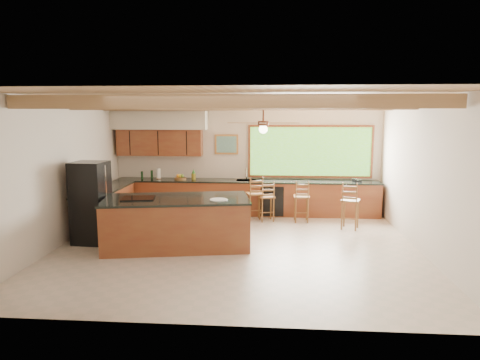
{
  "coord_description": "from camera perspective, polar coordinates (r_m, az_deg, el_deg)",
  "views": [
    {
      "loc": [
        0.69,
        -8.31,
        2.67
      ],
      "look_at": [
        -0.0,
        0.8,
        1.25
      ],
      "focal_mm": 32.0,
      "sensor_mm": 36.0,
      "label": 1
    }
  ],
  "objects": [
    {
      "name": "bar_stool_b",
      "position": [
        10.67,
        3.57,
        -2.36
      ],
      "size": [
        0.44,
        0.44,
        1.02
      ],
      "rotation": [
        0.0,
        0.0,
        0.24
      ],
      "color": "brown",
      "rests_on": "ground"
    },
    {
      "name": "bar_stool_c",
      "position": [
        10.66,
        8.23,
        -2.33
      ],
      "size": [
        0.38,
        0.38,
        1.06
      ],
      "rotation": [
        0.0,
        0.0,
        0.01
      ],
      "color": "brown",
      "rests_on": "ground"
    },
    {
      "name": "bar_stool_a",
      "position": [
        10.76,
        1.93,
        -1.95
      ],
      "size": [
        0.5,
        0.5,
        1.12
      ],
      "rotation": [
        0.0,
        0.0,
        0.31
      ],
      "color": "brown",
      "rests_on": "ground"
    },
    {
      "name": "refrigerator",
      "position": [
        9.39,
        -19.26,
        -2.86
      ],
      "size": [
        0.7,
        0.69,
        1.7
      ],
      "rotation": [
        0.0,
        0.0,
        -0.07
      ],
      "color": "black",
      "rests_on": "ground"
    },
    {
      "name": "counter_run",
      "position": [
        11.16,
        -3.53,
        -2.6
      ],
      "size": [
        7.12,
        3.1,
        1.22
      ],
      "color": "brown",
      "rests_on": "ground"
    },
    {
      "name": "ground",
      "position": [
        8.76,
        -0.4,
        -8.94
      ],
      "size": [
        7.2,
        7.2,
        0.0
      ],
      "primitive_type": "plane",
      "color": "#BCAD9C",
      "rests_on": "ground"
    },
    {
      "name": "room_shell",
      "position": [
        9.02,
        -1.15,
        5.91
      ],
      "size": [
        7.27,
        6.54,
        3.02
      ],
      "color": "beige",
      "rests_on": "ground"
    },
    {
      "name": "island",
      "position": [
        8.77,
        -8.4,
        -5.59
      ],
      "size": [
        3.07,
        1.83,
        1.02
      ],
      "rotation": [
        0.0,
        0.0,
        0.17
      ],
      "color": "brown",
      "rests_on": "ground"
    },
    {
      "name": "bar_stool_d",
      "position": [
        10.22,
        14.58,
        -2.78
      ],
      "size": [
        0.51,
        0.51,
        1.12
      ],
      "rotation": [
        0.0,
        0.0,
        -0.33
      ],
      "color": "brown",
      "rests_on": "ground"
    }
  ]
}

